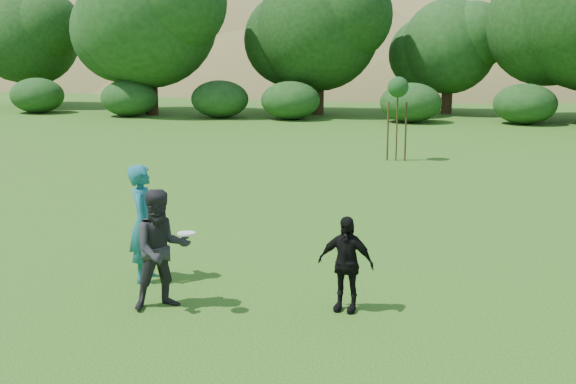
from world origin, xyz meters
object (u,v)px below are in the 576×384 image
player_black (346,264)px  sapling (398,89)px  player_teal (144,223)px  player_grey (161,249)px

player_black → sapling: (-0.23, 14.28, 1.68)m
player_teal → player_grey: size_ratio=1.08×
sapling → player_teal: bearing=-103.7°
sapling → player_black: bearing=-89.1°
player_teal → player_black: (3.54, -0.70, -0.27)m
player_teal → player_grey: (0.79, -1.18, -0.07)m
player_grey → player_black: size_ratio=1.26×
player_teal → player_black: 3.62m
player_teal → player_grey: bearing=-157.1°
player_grey → player_black: 2.80m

